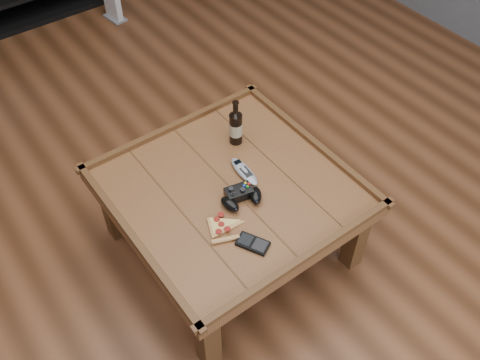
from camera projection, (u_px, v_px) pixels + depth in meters
ground at (231, 246)px, 2.71m from camera, size 6.00×6.00×0.00m
coffee_table at (230, 196)px, 2.42m from camera, size 1.03×1.03×0.48m
beer_bottle at (236, 126)px, 2.50m from camera, size 0.06×0.06×0.24m
game_controller at (241, 197)px, 2.31m from camera, size 0.20×0.16×0.06m
pizza_slice at (222, 227)px, 2.22m from camera, size 0.20×0.24×0.02m
smartphone at (253, 243)px, 2.16m from camera, size 0.12×0.15×0.02m
remote_control at (244, 171)px, 2.42m from camera, size 0.07×0.20×0.03m
game_console at (113, 6)px, 4.08m from camera, size 0.13×0.20×0.23m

